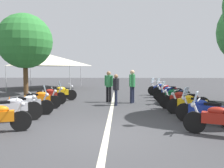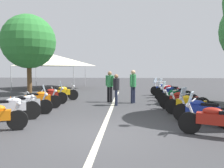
{
  "view_description": "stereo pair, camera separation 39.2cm",
  "coord_description": "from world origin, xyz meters",
  "px_view_note": "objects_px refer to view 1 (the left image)",
  "views": [
    {
      "loc": [
        -6.36,
        -0.35,
        1.85
      ],
      "look_at": [
        4.77,
        0.0,
        1.11
      ],
      "focal_mm": 37.12,
      "sensor_mm": 36.0,
      "label": 1
    },
    {
      "loc": [
        -6.36,
        -0.74,
        1.85
      ],
      "look_at": [
        4.77,
        0.0,
        1.11
      ],
      "focal_mm": 37.12,
      "sensor_mm": 36.0,
      "label": 2
    }
  ],
  "objects_px": {
    "motorcycle_right_row_2": "(192,104)",
    "bystander_0": "(132,84)",
    "motorcycle_left_row_3": "(38,100)",
    "motorcycle_left_row_5": "(58,93)",
    "event_tent": "(48,60)",
    "motorcycle_left_row_2": "(27,104)",
    "motorcycle_right_row_0": "(223,120)",
    "motorcycle_right_row_6": "(168,91)",
    "motorcycle_right_row_7": "(161,89)",
    "motorcycle_left_row_4": "(47,96)",
    "motorcycle_right_row_5": "(171,93)",
    "bystander_2": "(109,84)",
    "motorcycle_right_row_4": "(176,96)",
    "motorcycle_right_row_3": "(183,100)",
    "roadside_tree_1": "(25,41)",
    "motorcycle_left_row_1": "(10,109)",
    "bystander_1": "(116,87)",
    "traffic_cone_1": "(9,103)",
    "motorcycle_right_row_1": "(204,110)"
  },
  "relations": [
    {
      "from": "motorcycle_left_row_5",
      "to": "bystander_0",
      "type": "height_order",
      "value": "bystander_0"
    },
    {
      "from": "motorcycle_left_row_2",
      "to": "motorcycle_right_row_2",
      "type": "distance_m",
      "value": 6.48
    },
    {
      "from": "motorcycle_right_row_0",
      "to": "motorcycle_right_row_6",
      "type": "distance_m",
      "value": 8.1
    },
    {
      "from": "motorcycle_right_row_2",
      "to": "bystander_1",
      "type": "relative_size",
      "value": 1.19
    },
    {
      "from": "motorcycle_right_row_2",
      "to": "bystander_1",
      "type": "distance_m",
      "value": 3.9
    },
    {
      "from": "motorcycle_right_row_4",
      "to": "motorcycle_right_row_7",
      "type": "bearing_deg",
      "value": -62.92
    },
    {
      "from": "motorcycle_right_row_0",
      "to": "motorcycle_right_row_3",
      "type": "xyz_separation_m",
      "value": [
        4.0,
        -0.02,
        -0.01
      ]
    },
    {
      "from": "motorcycle_left_row_4",
      "to": "motorcycle_right_row_5",
      "type": "height_order",
      "value": "motorcycle_left_row_4"
    },
    {
      "from": "motorcycle_right_row_2",
      "to": "traffic_cone_1",
      "type": "height_order",
      "value": "motorcycle_right_row_2"
    },
    {
      "from": "motorcycle_left_row_5",
      "to": "motorcycle_left_row_1",
      "type": "bearing_deg",
      "value": -117.18
    },
    {
      "from": "motorcycle_left_row_1",
      "to": "bystander_1",
      "type": "height_order",
      "value": "bystander_1"
    },
    {
      "from": "motorcycle_right_row_2",
      "to": "motorcycle_right_row_3",
      "type": "distance_m",
      "value": 1.21
    },
    {
      "from": "motorcycle_right_row_2",
      "to": "motorcycle_left_row_4",
      "type": "bearing_deg",
      "value": 8.85
    },
    {
      "from": "motorcycle_left_row_2",
      "to": "motorcycle_left_row_1",
      "type": "bearing_deg",
      "value": -113.9
    },
    {
      "from": "motorcycle_right_row_0",
      "to": "bystander_1",
      "type": "relative_size",
      "value": 1.3
    },
    {
      "from": "motorcycle_right_row_6",
      "to": "motorcycle_right_row_1",
      "type": "bearing_deg",
      "value": 122.47
    },
    {
      "from": "motorcycle_right_row_4",
      "to": "traffic_cone_1",
      "type": "distance_m",
      "value": 7.92
    },
    {
      "from": "motorcycle_left_row_3",
      "to": "bystander_0",
      "type": "height_order",
      "value": "bystander_0"
    },
    {
      "from": "motorcycle_right_row_3",
      "to": "motorcycle_right_row_7",
      "type": "height_order",
      "value": "motorcycle_right_row_7"
    },
    {
      "from": "motorcycle_right_row_2",
      "to": "bystander_0",
      "type": "xyz_separation_m",
      "value": [
        3.27,
        2.15,
        0.59
      ]
    },
    {
      "from": "motorcycle_right_row_5",
      "to": "motorcycle_right_row_7",
      "type": "relative_size",
      "value": 1.14
    },
    {
      "from": "motorcycle_right_row_3",
      "to": "bystander_2",
      "type": "relative_size",
      "value": 1.2
    },
    {
      "from": "motorcycle_left_row_2",
      "to": "event_tent",
      "type": "xyz_separation_m",
      "value": [
        12.41,
        3.02,
        2.19
      ]
    },
    {
      "from": "motorcycle_left_row_5",
      "to": "event_tent",
      "type": "xyz_separation_m",
      "value": [
        8.27,
        3.16,
        2.19
      ]
    },
    {
      "from": "motorcycle_left_row_2",
      "to": "event_tent",
      "type": "height_order",
      "value": "event_tent"
    },
    {
      "from": "motorcycle_left_row_2",
      "to": "motorcycle_right_row_7",
      "type": "distance_m",
      "value": 9.43
    },
    {
      "from": "motorcycle_left_row_4",
      "to": "motorcycle_right_row_0",
      "type": "height_order",
      "value": "motorcycle_left_row_4"
    },
    {
      "from": "motorcycle_left_row_4",
      "to": "motorcycle_right_row_2",
      "type": "distance_m",
      "value": 6.98
    },
    {
      "from": "motorcycle_left_row_4",
      "to": "motorcycle_right_row_2",
      "type": "height_order",
      "value": "motorcycle_left_row_4"
    },
    {
      "from": "motorcycle_right_row_3",
      "to": "motorcycle_right_row_6",
      "type": "height_order",
      "value": "motorcycle_right_row_6"
    },
    {
      "from": "motorcycle_right_row_6",
      "to": "motorcycle_right_row_7",
      "type": "distance_m",
      "value": 1.34
    },
    {
      "from": "bystander_0",
      "to": "motorcycle_left_row_3",
      "type": "bearing_deg",
      "value": 60.58
    },
    {
      "from": "motorcycle_right_row_7",
      "to": "event_tent",
      "type": "height_order",
      "value": "event_tent"
    },
    {
      "from": "motorcycle_right_row_0",
      "to": "motorcycle_right_row_6",
      "type": "relative_size",
      "value": 1.15
    },
    {
      "from": "traffic_cone_1",
      "to": "motorcycle_right_row_6",
      "type": "bearing_deg",
      "value": -61.61
    },
    {
      "from": "bystander_0",
      "to": "motorcycle_right_row_6",
      "type": "bearing_deg",
      "value": -103.81
    },
    {
      "from": "bystander_0",
      "to": "motorcycle_left_row_2",
      "type": "bearing_deg",
      "value": 73.61
    },
    {
      "from": "motorcycle_left_row_3",
      "to": "motorcycle_right_row_0",
      "type": "xyz_separation_m",
      "value": [
        -3.96,
        -6.5,
        0.01
      ]
    },
    {
      "from": "motorcycle_right_row_6",
      "to": "bystander_2",
      "type": "height_order",
      "value": "bystander_2"
    },
    {
      "from": "motorcycle_right_row_4",
      "to": "motorcycle_right_row_6",
      "type": "bearing_deg",
      "value": -65.92
    },
    {
      "from": "motorcycle_left_row_2",
      "to": "event_tent",
      "type": "relative_size",
      "value": 0.35
    },
    {
      "from": "motorcycle_right_row_5",
      "to": "event_tent",
      "type": "distance_m",
      "value": 12.85
    },
    {
      "from": "motorcycle_right_row_2",
      "to": "bystander_0",
      "type": "bearing_deg",
      "value": -26.66
    },
    {
      "from": "motorcycle_left_row_5",
      "to": "bystander_2",
      "type": "bearing_deg",
      "value": -31.73
    },
    {
      "from": "bystander_1",
      "to": "motorcycle_right_row_0",
      "type": "bearing_deg",
      "value": -63.69
    },
    {
      "from": "motorcycle_right_row_0",
      "to": "roadside_tree_1",
      "type": "height_order",
      "value": "roadside_tree_1"
    },
    {
      "from": "motorcycle_right_row_3",
      "to": "motorcycle_right_row_2",
      "type": "bearing_deg",
      "value": 114.47
    },
    {
      "from": "motorcycle_left_row_3",
      "to": "bystander_2",
      "type": "xyz_separation_m",
      "value": [
        2.39,
        -3.09,
        0.55
      ]
    },
    {
      "from": "motorcycle_right_row_5",
      "to": "event_tent",
      "type": "xyz_separation_m",
      "value": [
        8.28,
        9.58,
        2.18
      ]
    },
    {
      "from": "motorcycle_left_row_2",
      "to": "motorcycle_right_row_4",
      "type": "distance_m",
      "value": 7.04
    }
  ]
}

